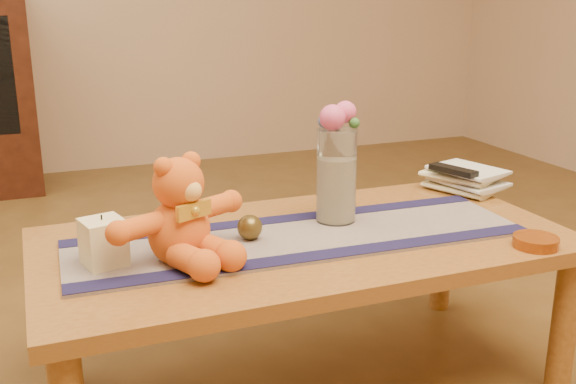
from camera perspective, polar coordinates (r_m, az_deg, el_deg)
name	(u,v)px	position (r m, az deg, el deg)	size (l,w,h in m)	color
coffee_table_top	(305,244)	(1.80, 1.49, -4.42)	(1.40, 0.70, 0.04)	brown
table_leg_fr	(564,326)	(2.01, 22.30, -10.47)	(0.07, 0.07, 0.41)	brown
table_leg_bl	(55,315)	(2.03, -19.10, -9.76)	(0.07, 0.07, 0.41)	brown
table_leg_br	(442,253)	(2.41, 12.89, -5.02)	(0.07, 0.07, 0.41)	brown
persian_runner	(299,237)	(1.78, 0.97, -3.86)	(1.20, 0.35, 0.01)	#1A1A4A
runner_border_near	(320,255)	(1.65, 2.74, -5.34)	(1.20, 0.06, 0.00)	#151238
runner_border_far	(281,219)	(1.91, -0.56, -2.29)	(1.20, 0.06, 0.00)	#151238
teddy_bear	(178,210)	(1.62, -9.25, -1.53)	(0.36, 0.29, 0.24)	#D75E1B
pillar_candle	(103,242)	(1.64, -15.33, -4.10)	(0.09, 0.09, 0.11)	beige
candle_wick	(101,217)	(1.62, -15.49, -2.07)	(0.00, 0.00, 0.01)	black
glass_vase	(336,176)	(1.86, 4.11, 1.39)	(0.11, 0.11, 0.26)	silver
potpourri_fill	(336,189)	(1.87, 4.09, 0.24)	(0.09, 0.09, 0.18)	beige
rose_left	(333,118)	(1.81, 3.78, 6.30)	(0.07, 0.07, 0.07)	#D94C84
rose_right	(345,112)	(1.84, 4.87, 6.76)	(0.06, 0.06, 0.06)	#D94C84
blue_flower_back	(335,117)	(1.86, 4.03, 6.37)	(0.04, 0.04, 0.04)	#48619E
blue_flower_side	(324,121)	(1.84, 3.09, 5.97)	(0.04, 0.04, 0.04)	#48619E
leaf_sprig	(354,123)	(1.83, 5.62, 5.83)	(0.03, 0.03, 0.03)	#33662D
bronze_ball	(250,227)	(1.75, -3.25, -2.99)	(0.07, 0.07, 0.07)	#52411B
book_bottom	(449,192)	(2.22, 13.45, 0.00)	(0.17, 0.22, 0.02)	beige
book_lower	(451,186)	(2.21, 13.64, 0.47)	(0.16, 0.22, 0.02)	beige
book_upper	(448,181)	(2.20, 13.36, 0.93)	(0.17, 0.22, 0.02)	beige
book_top	(451,175)	(2.20, 13.65, 1.43)	(0.16, 0.22, 0.02)	beige
tv_remote	(453,170)	(2.19, 13.79, 1.81)	(0.04, 0.16, 0.02)	black
amber_dish	(536,242)	(1.83, 20.20, -3.96)	(0.11, 0.11, 0.03)	#BF5914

